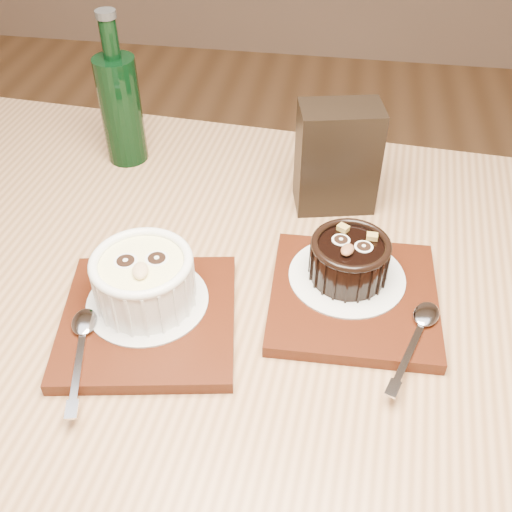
{
  "coord_description": "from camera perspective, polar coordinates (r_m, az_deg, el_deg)",
  "views": [
    {
      "loc": [
        0.24,
        -0.38,
        1.23
      ],
      "look_at": [
        0.17,
        0.08,
        0.81
      ],
      "focal_mm": 42.0,
      "sensor_mm": 36.0,
      "label": 1
    }
  ],
  "objects": [
    {
      "name": "green_bottle",
      "position": [
        0.87,
        -12.77,
        13.74
      ],
      "size": [
        0.06,
        0.06,
        0.21
      ],
      "color": "black",
      "rests_on": "table"
    },
    {
      "name": "tray_right",
      "position": [
        0.67,
        9.25,
        -3.88
      ],
      "size": [
        0.19,
        0.19,
        0.01
      ],
      "primitive_type": "cube",
      "rotation": [
        0.0,
        0.0,
        0.03
      ],
      "color": "#45190B",
      "rests_on": "table"
    },
    {
      "name": "ramekin_white",
      "position": [
        0.63,
        -10.64,
        -2.08
      ],
      "size": [
        0.11,
        0.11,
        0.06
      ],
      "rotation": [
        0.0,
        0.0,
        0.28
      ],
      "color": "white",
      "rests_on": "doily_left"
    },
    {
      "name": "table",
      "position": [
        0.72,
        -2.34,
        -10.6
      ],
      "size": [
        1.25,
        0.88,
        0.75
      ],
      "rotation": [
        0.0,
        0.0,
        -0.07
      ],
      "color": "#956741",
      "rests_on": "ground"
    },
    {
      "name": "ramekin_dark",
      "position": [
        0.66,
        8.89,
        -0.15
      ],
      "size": [
        0.09,
        0.09,
        0.05
      ],
      "rotation": [
        0.0,
        0.0,
        -0.29
      ],
      "color": "black",
      "rests_on": "doily_right"
    },
    {
      "name": "spoon_left",
      "position": [
        0.62,
        -16.38,
        -8.42
      ],
      "size": [
        0.06,
        0.14,
        0.01
      ],
      "primitive_type": null,
      "rotation": [
        0.0,
        0.0,
        0.26
      ],
      "color": "silver",
      "rests_on": "tray_left"
    },
    {
      "name": "spoon_right",
      "position": [
        0.63,
        15.01,
        -7.43
      ],
      "size": [
        0.07,
        0.14,
        0.01
      ],
      "primitive_type": null,
      "rotation": [
        0.0,
        0.0,
        -0.34
      ],
      "color": "silver",
      "rests_on": "tray_right"
    },
    {
      "name": "condiment_stand",
      "position": [
        0.77,
        7.73,
        9.23
      ],
      "size": [
        0.11,
        0.08,
        0.14
      ],
      "primitive_type": "cube",
      "rotation": [
        0.0,
        0.0,
        0.23
      ],
      "color": "black",
      "rests_on": "table"
    },
    {
      "name": "doily_left",
      "position": [
        0.65,
        -10.28,
        -4.21
      ],
      "size": [
        0.13,
        0.13,
        0.0
      ],
      "primitive_type": "cylinder",
      "color": "silver",
      "rests_on": "tray_left"
    },
    {
      "name": "doily_right",
      "position": [
        0.68,
        8.64,
        -1.91
      ],
      "size": [
        0.13,
        0.13,
        0.0
      ],
      "primitive_type": "cylinder",
      "color": "silver",
      "rests_on": "tray_right"
    },
    {
      "name": "tray_left",
      "position": [
        0.65,
        -10.17,
        -5.97
      ],
      "size": [
        0.21,
        0.21,
        0.01
      ],
      "primitive_type": "cube",
      "rotation": [
        0.0,
        0.0,
        0.18
      ],
      "color": "#45190B",
      "rests_on": "table"
    }
  ]
}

